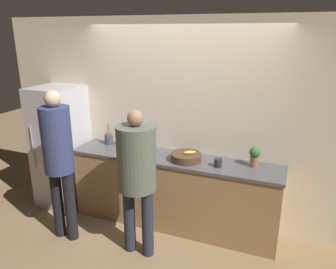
% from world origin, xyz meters
% --- Properties ---
extents(ground_plane, '(14.00, 14.00, 0.00)m').
position_xyz_m(ground_plane, '(0.00, 0.00, 0.00)').
color(ground_plane, '#8C704C').
extents(wall_back, '(5.20, 0.06, 2.60)m').
position_xyz_m(wall_back, '(0.00, 0.60, 1.30)').
color(wall_back, beige).
rests_on(wall_back, ground_plane).
extents(counter, '(2.65, 0.58, 0.93)m').
position_xyz_m(counter, '(0.00, 0.33, 0.47)').
color(counter, '#9E754C').
rests_on(counter, ground_plane).
extents(refrigerator, '(0.62, 0.65, 1.70)m').
position_xyz_m(refrigerator, '(-1.69, 0.27, 0.85)').
color(refrigerator, '#B7B7BC').
rests_on(refrigerator, ground_plane).
extents(person_left, '(0.34, 0.34, 1.82)m').
position_xyz_m(person_left, '(-1.11, -0.44, 1.08)').
color(person_left, black).
rests_on(person_left, ground_plane).
extents(person_center, '(0.41, 0.41, 1.67)m').
position_xyz_m(person_center, '(-0.15, -0.37, 1.03)').
color(person_center, '#232838').
rests_on(person_center, ground_plane).
extents(fruit_bowl, '(0.37, 0.37, 0.13)m').
position_xyz_m(fruit_bowl, '(0.17, 0.28, 0.98)').
color(fruit_bowl, '#4C3323').
rests_on(fruit_bowl, counter).
extents(utensil_crock, '(0.11, 0.11, 0.29)m').
position_xyz_m(utensil_crock, '(-1.00, 0.44, 1.01)').
color(utensil_crock, '#3D424C').
rests_on(utensil_crock, counter).
extents(bottle_red, '(0.07, 0.07, 0.21)m').
position_xyz_m(bottle_red, '(-0.79, 0.44, 1.02)').
color(bottle_red, red).
rests_on(bottle_red, counter).
extents(cup_black, '(0.09, 0.09, 0.10)m').
position_xyz_m(cup_black, '(0.58, 0.24, 0.98)').
color(cup_black, '#28282D').
rests_on(cup_black, counter).
extents(potted_plant, '(0.13, 0.13, 0.24)m').
position_xyz_m(potted_plant, '(0.96, 0.40, 1.06)').
color(potted_plant, '#9E6042').
rests_on(potted_plant, counter).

